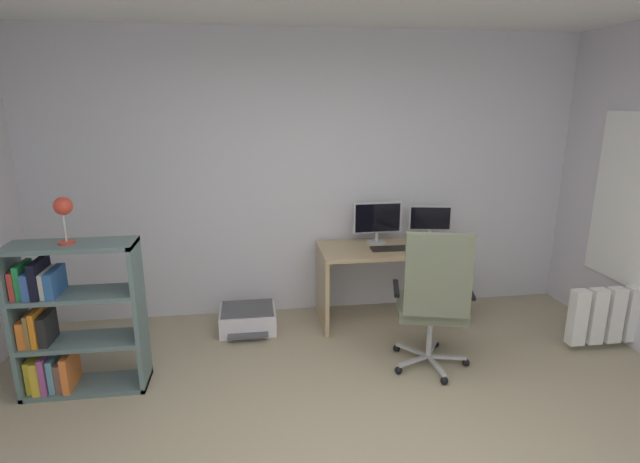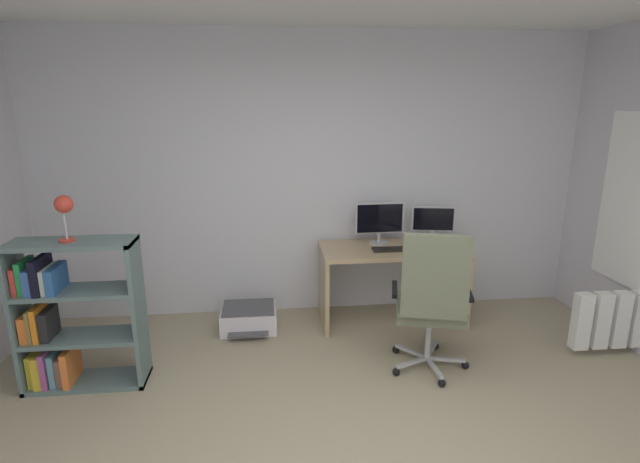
% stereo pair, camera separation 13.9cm
% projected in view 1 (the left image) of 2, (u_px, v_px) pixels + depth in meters
% --- Properties ---
extents(wall_back, '(5.25, 0.10, 2.70)m').
position_uv_depth(wall_back, '(310.00, 176.00, 4.70)').
color(wall_back, silver).
rests_on(wall_back, ground).
extents(desk, '(1.34, 0.65, 0.73)m').
position_uv_depth(desk, '(390.00, 267.00, 4.61)').
color(desk, tan).
rests_on(desk, ground).
extents(monitor_main, '(0.47, 0.18, 0.40)m').
position_uv_depth(monitor_main, '(377.00, 219.00, 4.63)').
color(monitor_main, '#B2B5B7').
rests_on(monitor_main, desk).
extents(monitor_secondary, '(0.41, 0.18, 0.34)m').
position_uv_depth(monitor_secondary, '(430.00, 220.00, 4.71)').
color(monitor_secondary, '#B2B5B7').
rests_on(monitor_secondary, desk).
extents(keyboard, '(0.34, 0.13, 0.02)m').
position_uv_depth(keyboard, '(389.00, 249.00, 4.47)').
color(keyboard, black).
rests_on(keyboard, desk).
extents(computer_mouse, '(0.07, 0.10, 0.03)m').
position_uv_depth(computer_mouse, '(414.00, 246.00, 4.52)').
color(computer_mouse, black).
rests_on(computer_mouse, desk).
extents(office_chair, '(0.65, 0.62, 1.16)m').
position_uv_depth(office_chair, '(434.00, 297.00, 3.66)').
color(office_chair, '#B7BABC').
rests_on(office_chair, ground).
extents(bookshelf, '(0.86, 0.31, 1.11)m').
position_uv_depth(bookshelf, '(65.00, 324.00, 3.46)').
color(bookshelf, slate).
rests_on(bookshelf, ground).
extents(desk_lamp, '(0.13, 0.12, 0.32)m').
position_uv_depth(desk_lamp, '(63.00, 210.00, 3.26)').
color(desk_lamp, red).
rests_on(desk_lamp, bookshelf).
extents(printer, '(0.51, 0.48, 0.22)m').
position_uv_depth(printer, '(248.00, 319.00, 4.49)').
color(printer, silver).
rests_on(printer, ground).
extents(radiator, '(0.97, 0.10, 0.48)m').
position_uv_depth(radiator, '(623.00, 314.00, 4.13)').
color(radiator, white).
rests_on(radiator, ground).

